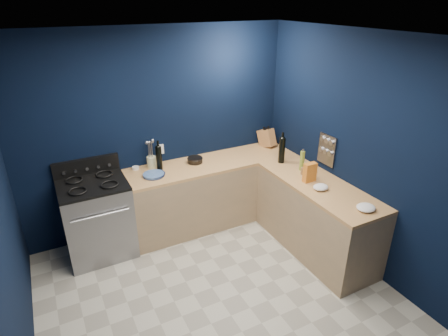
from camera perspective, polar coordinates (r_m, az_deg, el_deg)
floor at (r=4.11m, az=-0.44°, el=-19.90°), size 3.50×3.50×0.02m
ceiling at (r=2.92m, az=-0.62°, el=19.55°), size 3.50×3.50×0.02m
wall_back at (r=4.82m, az=-10.05°, el=5.36°), size 3.50×0.02×2.60m
wall_right at (r=4.32m, az=20.80°, el=1.74°), size 0.02×3.50×2.60m
cab_back at (r=5.09m, az=-1.75°, el=-3.87°), size 2.30×0.63×0.86m
top_back at (r=4.89m, az=-1.82°, el=0.75°), size 2.30×0.63×0.04m
cab_right at (r=4.68m, az=13.91°, el=-7.54°), size 0.63×1.67×0.86m
top_right at (r=4.46m, az=14.50°, el=-2.64°), size 0.63×1.67×0.04m
gas_range at (r=4.71m, az=-18.84°, el=-7.55°), size 0.76×0.66×0.92m
oven_door at (r=4.45m, az=-18.11°, el=-9.65°), size 0.59×0.02×0.42m
cooktop at (r=4.48m, az=-19.67°, el=-2.41°), size 0.76×0.66×0.03m
backguard at (r=4.71m, az=-20.44°, el=0.24°), size 0.76×0.06×0.20m
spice_panel at (r=4.70m, az=15.56°, el=2.73°), size 0.02×0.28×0.38m
wall_outlet at (r=4.88m, az=-9.78°, el=2.85°), size 0.09×0.02×0.13m
plate_stack at (r=4.57m, az=-10.79°, el=-1.04°), size 0.31×0.31×0.03m
ramekin at (r=4.80m, az=-13.46°, el=-0.00°), size 0.09×0.09×0.03m
utensil_crock at (r=4.79m, az=-11.10°, el=0.92°), size 0.13×0.13×0.15m
wine_bottle_back at (r=4.68m, az=-9.98°, el=1.50°), size 0.09×0.09×0.30m
lemon_basket at (r=4.86m, az=-4.48°, el=1.23°), size 0.24×0.24×0.07m
knife_block at (r=5.40m, az=6.59°, el=4.62°), size 0.21×0.31×0.30m
wine_bottle_right at (r=4.86m, az=8.90°, el=2.68°), size 0.10×0.10×0.33m
oil_bottle at (r=4.70m, az=11.93°, el=1.10°), size 0.07×0.07×0.25m
spice_jar_near at (r=4.62m, az=11.97°, el=-0.45°), size 0.05×0.05×0.09m
spice_jar_far at (r=4.52m, az=12.87°, el=-1.23°), size 0.05×0.05×0.08m
crouton_bag at (r=4.44m, az=13.07°, el=-0.66°), size 0.16×0.08×0.23m
towel_front at (r=4.31m, az=14.67°, el=-2.87°), size 0.20×0.18×0.06m
towel_end at (r=4.06m, az=21.02°, el=-5.71°), size 0.25×0.24×0.06m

